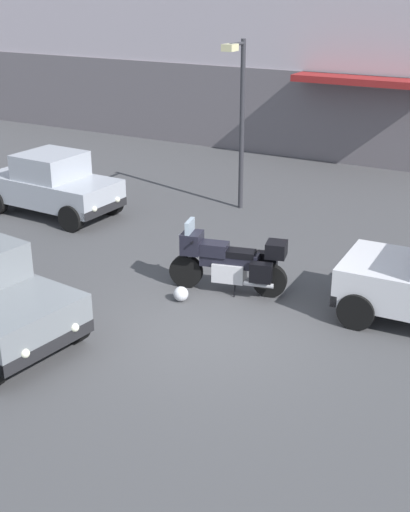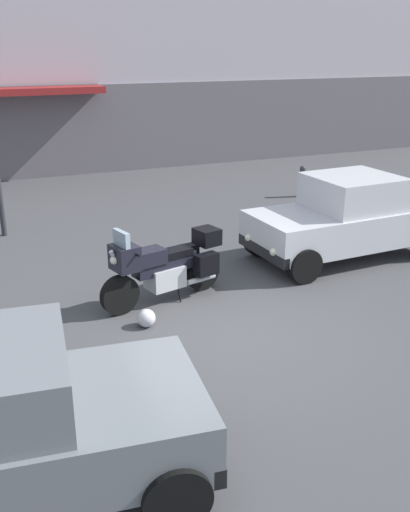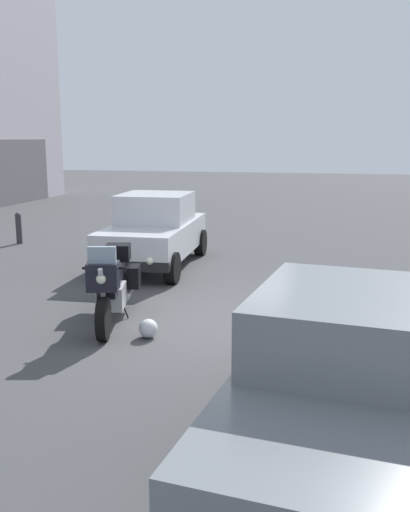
# 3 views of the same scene
# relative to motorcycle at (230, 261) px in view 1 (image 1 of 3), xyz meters

# --- Properties ---
(ground_plane) EXTENTS (80.00, 80.00, 0.00)m
(ground_plane) POSITION_rel_motorcycle_xyz_m (0.34, -1.49, -0.62)
(ground_plane) COLOR #424244
(motorcycle) EXTENTS (2.23, 1.04, 1.36)m
(motorcycle) POSITION_rel_motorcycle_xyz_m (0.00, 0.00, 0.00)
(motorcycle) COLOR black
(motorcycle) RESTS_ON ground
(helmet) EXTENTS (0.28, 0.28, 0.28)m
(helmet) POSITION_rel_motorcycle_xyz_m (-0.59, -0.80, -0.48)
(helmet) COLOR silver
(helmet) RESTS_ON ground
(car_compact_side) EXTENTS (3.52, 1.81, 1.56)m
(car_compact_side) POSITION_rel_motorcycle_xyz_m (-6.00, 1.93, 0.15)
(car_compact_side) COLOR #9EA3AD
(car_compact_side) RESTS_ON ground
(streetlamp_curbside) EXTENTS (0.28, 0.94, 4.20)m
(streetlamp_curbside) POSITION_rel_motorcycle_xyz_m (-2.14, 4.55, 1.98)
(streetlamp_curbside) COLOR #2D2D33
(streetlamp_curbside) RESTS_ON ground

